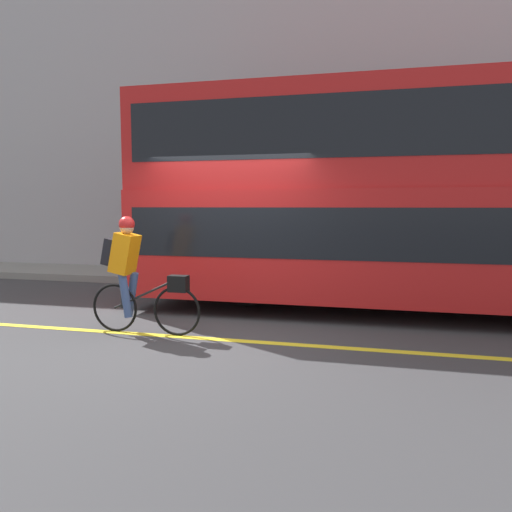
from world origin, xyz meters
The scene contains 7 objects.
ground_plane centered at (0.00, 0.00, 0.00)m, with size 80.00×80.00×0.00m, color #38383A.
road_center_line centered at (0.00, -0.08, 0.00)m, with size 50.00×0.14×0.01m, color yellow.
sidewalk_curb centered at (0.00, 4.75, 0.08)m, with size 60.00×1.83×0.16m.
building_facade centered at (0.00, 5.82, 4.41)m, with size 60.00×0.30×8.83m.
bus centered at (2.88, 2.27, 1.99)m, with size 9.25×2.49×3.60m.
cyclist_on_bike centered at (-1.00, -0.03, 0.87)m, with size 1.60×0.32×1.60m.
street_sign_post centered at (1.05, 4.66, 1.42)m, with size 0.36×0.09×2.25m.
Camera 1 is at (2.26, -6.15, 1.75)m, focal length 35.00 mm.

